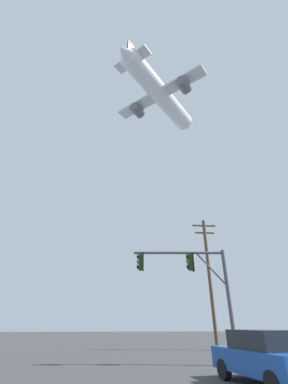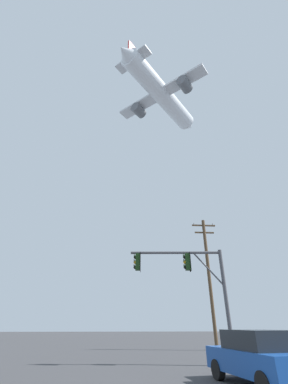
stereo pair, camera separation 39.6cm
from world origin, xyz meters
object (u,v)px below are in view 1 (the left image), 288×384
object	(u,v)px
signal_pole_near	(193,275)
utility_pole	(209,275)
airplane	(160,95)
parked_car	(266,356)

from	to	relation	value
signal_pole_near	utility_pole	distance (m)	9.12
signal_pole_near	airplane	xyz separation A→B (m)	(4.09, 30.18, 47.32)
parked_car	utility_pole	bearing A→B (deg)	77.64
signal_pole_near	utility_pole	world-z (taller)	utility_pole
airplane	parked_car	xyz separation A→B (m)	(-3.19, -35.04, -50.69)
utility_pole	airplane	bearing A→B (deg)	89.13
parked_car	airplane	bearing A→B (deg)	84.79
signal_pole_near	parked_car	world-z (taller)	signal_pole_near
signal_pole_near	utility_pole	size ratio (longest dim) A/B	0.53
utility_pole	parked_car	bearing A→B (deg)	-102.36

